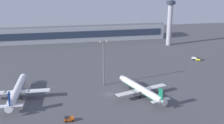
{
  "coord_description": "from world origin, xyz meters",
  "views": [
    {
      "loc": [
        -25.41,
        -130.31,
        58.36
      ],
      "look_at": [
        10.57,
        43.69,
        4.0
      ],
      "focal_mm": 43.79,
      "sensor_mm": 36.0,
      "label": 1
    }
  ],
  "objects_px": {
    "apron_light_central": "(104,60)",
    "control_tower": "(170,17)",
    "airplane_taxiway_distant": "(141,89)",
    "airplane_near_gate": "(17,91)",
    "cargo_loader": "(69,119)",
    "fuel_truck": "(196,59)"
  },
  "relations": [
    {
      "from": "control_tower",
      "to": "cargo_loader",
      "type": "xyz_separation_m",
      "value": [
        -97.18,
        -123.15,
        -24.65
      ]
    },
    {
      "from": "airplane_taxiway_distant",
      "to": "fuel_truck",
      "type": "relative_size",
      "value": 6.02
    },
    {
      "from": "airplane_taxiway_distant",
      "to": "airplane_near_gate",
      "type": "bearing_deg",
      "value": 153.96
    },
    {
      "from": "control_tower",
      "to": "fuel_truck",
      "type": "distance_m",
      "value": 56.18
    },
    {
      "from": "control_tower",
      "to": "cargo_loader",
      "type": "bearing_deg",
      "value": -128.28
    },
    {
      "from": "control_tower",
      "to": "fuel_truck",
      "type": "height_order",
      "value": "control_tower"
    },
    {
      "from": "airplane_taxiway_distant",
      "to": "apron_light_central",
      "type": "distance_m",
      "value": 27.41
    },
    {
      "from": "fuel_truck",
      "to": "apron_light_central",
      "type": "xyz_separation_m",
      "value": [
        -76.27,
        -34.82,
        13.51
      ]
    },
    {
      "from": "control_tower",
      "to": "airplane_taxiway_distant",
      "type": "bearing_deg",
      "value": -119.48
    },
    {
      "from": "airplane_near_gate",
      "to": "fuel_truck",
      "type": "xyz_separation_m",
      "value": [
        122.36,
        44.17,
        -2.71
      ]
    },
    {
      "from": "control_tower",
      "to": "apron_light_central",
      "type": "distance_m",
      "value": 114.41
    },
    {
      "from": "airplane_near_gate",
      "to": "fuel_truck",
      "type": "height_order",
      "value": "airplane_near_gate"
    },
    {
      "from": "control_tower",
      "to": "airplane_taxiway_distant",
      "type": "xyz_separation_m",
      "value": [
        -58.94,
        -104.27,
        -22.13
      ]
    },
    {
      "from": "apron_light_central",
      "to": "control_tower",
      "type": "bearing_deg",
      "value": 48.57
    },
    {
      "from": "cargo_loader",
      "to": "apron_light_central",
      "type": "xyz_separation_m",
      "value": [
        21.82,
        37.76,
        13.69
      ]
    },
    {
      "from": "airplane_near_gate",
      "to": "fuel_truck",
      "type": "relative_size",
      "value": 6.78
    },
    {
      "from": "fuel_truck",
      "to": "airplane_taxiway_distant",
      "type": "bearing_deg",
      "value": -8.69
    },
    {
      "from": "control_tower",
      "to": "fuel_truck",
      "type": "bearing_deg",
      "value": -88.98
    },
    {
      "from": "airplane_near_gate",
      "to": "control_tower",
      "type": "bearing_deg",
      "value": 40.85
    },
    {
      "from": "cargo_loader",
      "to": "apron_light_central",
      "type": "relative_size",
      "value": 0.16
    },
    {
      "from": "fuel_truck",
      "to": "cargo_loader",
      "type": "xyz_separation_m",
      "value": [
        -98.08,
        -72.59,
        -0.19
      ]
    },
    {
      "from": "control_tower",
      "to": "airplane_near_gate",
      "type": "distance_m",
      "value": 155.56
    }
  ]
}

